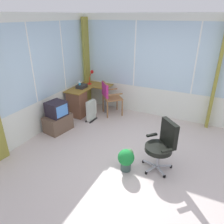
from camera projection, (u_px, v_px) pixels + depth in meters
name	position (u px, v px, depth m)	size (l,w,h in m)	color
ground	(131.00, 158.00, 4.37)	(5.34, 5.76, 0.06)	beige
north_window_panel	(33.00, 79.00, 4.74)	(4.34, 0.07, 2.71)	silver
east_window_panel	(163.00, 69.00, 5.58)	(0.07, 4.76, 2.71)	silver
curtain_corner	(87.00, 64.00, 6.40)	(0.27, 0.07, 2.61)	olive
curtain_east_far	(216.00, 77.00, 5.02)	(0.27, 0.07, 2.61)	olive
desk	(78.00, 102.00, 5.99)	(1.24, 0.94, 0.76)	olive
desk_lamp	(92.00, 75.00, 6.29)	(0.24, 0.21, 0.42)	red
tv_remote	(106.00, 86.00, 6.19)	(0.04, 0.15, 0.02)	black
spray_bottle	(80.00, 84.00, 5.98)	(0.06, 0.06, 0.22)	#37B3DE
paper_tray	(82.00, 86.00, 6.01)	(0.30, 0.23, 0.09)	#2A2929
wooden_armchair	(108.00, 94.00, 5.94)	(0.68, 0.68, 0.97)	#93633C
office_chair	(163.00, 143.00, 3.83)	(0.60, 0.61, 0.97)	#B7B7BF
tv_on_stand	(58.00, 118.00, 5.20)	(0.70, 0.54, 0.77)	brown
space_heater	(92.00, 110.00, 5.74)	(0.40, 0.19, 0.58)	silver
potted_plant	(126.00, 158.00, 3.88)	(0.31, 0.31, 0.44)	#3B514B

